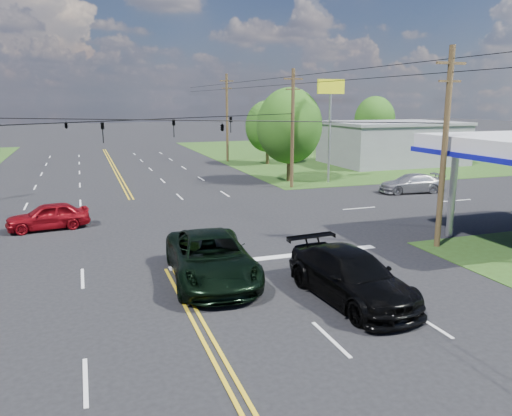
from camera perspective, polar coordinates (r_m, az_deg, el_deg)
name	(u,v)px	position (r m, az deg, el deg)	size (l,w,h in m)	color
ground	(146,226)	(29.33, -12.51, -1.98)	(280.00, 280.00, 0.00)	black
grass_ne	(371,152)	(71.72, 13.04, 6.26)	(46.00, 48.00, 0.03)	#284115
stop_bar	(278,257)	(22.99, 2.54, -5.64)	(10.00, 0.50, 0.02)	silver
retail_ne	(392,144)	(58.80, 15.24, 7.06)	(14.00, 10.00, 4.40)	slate
pole_se	(445,146)	(25.27, 20.75, 6.60)	(1.60, 0.28, 9.50)	#46341D
pole_ne	(293,127)	(40.71, 4.19, 9.18)	(1.60, 0.28, 9.50)	#46341D
pole_right_far	(227,117)	(58.60, -3.33, 10.36)	(1.60, 0.28, 10.00)	#46341D
span_wire_signals	(140,120)	(28.49, -13.07, 9.79)	(26.00, 18.00, 1.13)	black
power_lines	(143,69)	(26.53, -12.84, 15.28)	(26.04, 100.00, 0.64)	black
tree_right_a	(289,126)	(43.86, 3.83, 9.34)	(5.70, 5.70, 8.18)	#46341D
tree_right_b	(268,126)	(55.95, 1.33, 9.31)	(4.94, 4.94, 7.09)	#46341D
tree_far_r	(375,119)	(69.19, 13.41, 9.81)	(5.32, 5.32, 7.63)	#46341D
pickup_dkgreen	(211,258)	(19.94, -5.15, -5.69)	(3.09, 6.70, 1.86)	black
suv_black	(351,276)	(18.32, 10.81, -7.65)	(2.48, 6.10, 1.77)	black
sedan_red	(48,216)	(30.03, -22.67, -0.86)	(1.76, 4.36, 1.49)	maroon
sedan_far	(411,183)	(40.62, 17.26, 2.71)	(2.03, 5.00, 1.45)	#A1A0A5
polesign_ne	(330,102)	(43.51, 8.51, 11.94)	(2.42, 0.31, 8.78)	#A5A5AA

